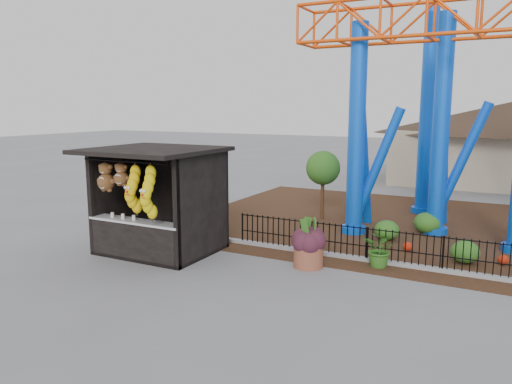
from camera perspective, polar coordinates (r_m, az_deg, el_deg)
The scene contains 10 objects.
ground at distance 12.87m, azimuth -3.46°, elevation -9.79°, with size 120.00×120.00×0.00m, color slate.
mulch_bed at distance 18.99m, azimuth 20.07°, elevation -3.92°, with size 18.00×12.00×0.02m, color #331E11.
curb at distance 14.20m, azimuth 17.26°, elevation -8.08°, with size 18.00×0.18×0.12m, color gray.
prize_booth at distance 14.88m, azimuth -11.61°, elevation -1.21°, with size 3.50×3.40×3.12m.
picket_fence at distance 13.96m, azimuth 21.00°, elevation -6.72°, with size 12.20×0.06×1.00m, color black, non-canonical shape.
roller_coaster at distance 18.75m, azimuth 24.86°, elevation 15.43°, with size 11.00×6.37×10.82m.
terracotta_planter at distance 13.69m, azimuth 6.00°, elevation -7.24°, with size 0.80×0.80×0.63m, color brown.
planter_foliage at distance 13.51m, azimuth 6.04°, elevation -4.67°, with size 0.70×0.70×0.64m, color #381622.
potted_plant at distance 13.94m, azimuth 14.08°, elevation -6.39°, with size 0.90×0.78×1.00m, color #285719.
landscaping at distance 16.64m, azimuth 21.37°, elevation -4.77°, with size 9.02×3.80×0.72m.
Camera 1 is at (6.32, -10.36, 4.30)m, focal length 35.00 mm.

